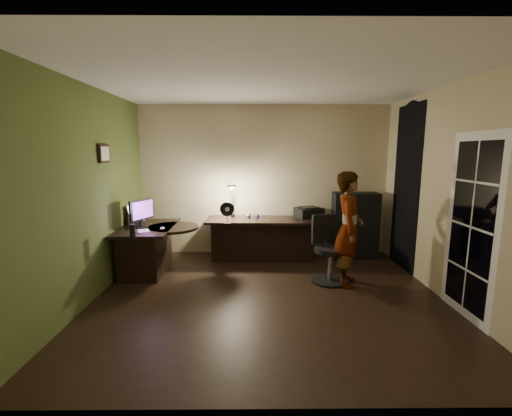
{
  "coord_description": "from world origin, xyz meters",
  "views": [
    {
      "loc": [
        -0.19,
        -4.25,
        1.89
      ],
      "look_at": [
        -0.15,
        1.05,
        1.0
      ],
      "focal_mm": 24.0,
      "sensor_mm": 36.0,
      "label": 1
    }
  ],
  "objects_px": {
    "desk_right": "(262,239)",
    "office_chair": "(331,250)",
    "desk_left": "(149,249)",
    "person": "(349,229)",
    "monitor": "(141,218)",
    "cabinet": "(355,225)"
  },
  "relations": [
    {
      "from": "desk_right",
      "to": "office_chair",
      "type": "height_order",
      "value": "office_chair"
    },
    {
      "from": "desk_left",
      "to": "person",
      "type": "xyz_separation_m",
      "value": [
        2.97,
        -0.53,
        0.44
      ]
    },
    {
      "from": "desk_right",
      "to": "office_chair",
      "type": "distance_m",
      "value": 1.43
    },
    {
      "from": "desk_right",
      "to": "person",
      "type": "distance_m",
      "value": 1.7
    },
    {
      "from": "monitor",
      "to": "cabinet",
      "type": "bearing_deg",
      "value": 37.19
    },
    {
      "from": "desk_left",
      "to": "office_chair",
      "type": "bearing_deg",
      "value": -10.17
    },
    {
      "from": "desk_left",
      "to": "person",
      "type": "bearing_deg",
      "value": -11.2
    },
    {
      "from": "desk_left",
      "to": "monitor",
      "type": "relative_size",
      "value": 2.6
    },
    {
      "from": "desk_right",
      "to": "monitor",
      "type": "distance_m",
      "value": 2.06
    },
    {
      "from": "desk_right",
      "to": "monitor",
      "type": "xyz_separation_m",
      "value": [
        -1.87,
        -0.68,
        0.52
      ]
    },
    {
      "from": "desk_right",
      "to": "monitor",
      "type": "relative_size",
      "value": 3.97
    },
    {
      "from": "monitor",
      "to": "person",
      "type": "xyz_separation_m",
      "value": [
        3.05,
        -0.46,
        -0.07
      ]
    },
    {
      "from": "desk_right",
      "to": "person",
      "type": "bearing_deg",
      "value": -41.85
    },
    {
      "from": "cabinet",
      "to": "office_chair",
      "type": "height_order",
      "value": "cabinet"
    },
    {
      "from": "desk_left",
      "to": "cabinet",
      "type": "xyz_separation_m",
      "value": [
        3.44,
        0.74,
        0.22
      ]
    },
    {
      "from": "cabinet",
      "to": "person",
      "type": "relative_size",
      "value": 0.72
    },
    {
      "from": "desk_right",
      "to": "monitor",
      "type": "bearing_deg",
      "value": -157.75
    },
    {
      "from": "person",
      "to": "cabinet",
      "type": "bearing_deg",
      "value": -4.24
    },
    {
      "from": "desk_left",
      "to": "office_chair",
      "type": "height_order",
      "value": "office_chair"
    },
    {
      "from": "person",
      "to": "desk_right",
      "type": "bearing_deg",
      "value": 62.08
    },
    {
      "from": "monitor",
      "to": "desk_left",
      "type": "bearing_deg",
      "value": 66.55
    },
    {
      "from": "desk_right",
      "to": "cabinet",
      "type": "distance_m",
      "value": 1.67
    }
  ]
}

